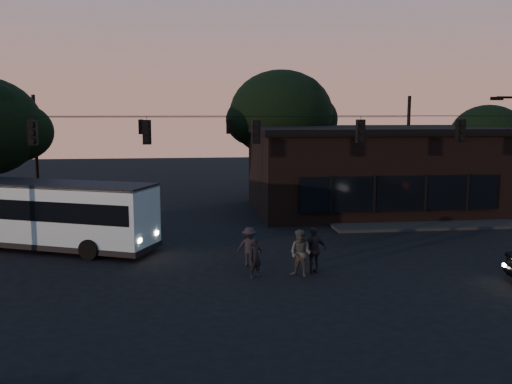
{
  "coord_description": "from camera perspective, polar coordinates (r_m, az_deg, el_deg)",
  "views": [
    {
      "loc": [
        -2.83,
        -19.77,
        6.39
      ],
      "look_at": [
        0.0,
        4.0,
        3.0
      ],
      "focal_mm": 40.0,
      "sensor_mm": 36.0,
      "label": 1
    }
  ],
  "objects": [
    {
      "name": "pedestrian_a",
      "position": [
        22.19,
        -0.06,
        -6.62
      ],
      "size": [
        0.66,
        0.57,
        1.53
      ],
      "primitive_type": "imported",
      "rotation": [
        0.0,
        0.0,
        0.43
      ],
      "color": "black",
      "rests_on": "ground"
    },
    {
      "name": "tree_right",
      "position": [
        43.17,
        22.16,
        5.14
      ],
      "size": [
        5.2,
        5.2,
        6.86
      ],
      "color": "black",
      "rests_on": "ground"
    },
    {
      "name": "pedestrian_b",
      "position": [
        22.28,
        4.47,
        -6.14
      ],
      "size": [
        1.15,
        1.12,
        1.86
      ],
      "primitive_type": "imported",
      "rotation": [
        0.0,
        0.0,
        -0.7
      ],
      "color": "#393A35",
      "rests_on": "ground"
    },
    {
      "name": "tree_behind",
      "position": [
        42.33,
        2.52,
        7.78
      ],
      "size": [
        7.6,
        7.6,
        9.43
      ],
      "color": "black",
      "rests_on": "ground"
    },
    {
      "name": "pedestrian_c",
      "position": [
        22.83,
        5.82,
        -5.81
      ],
      "size": [
        1.18,
        0.75,
        1.87
      ],
      "primitive_type": "imported",
      "rotation": [
        0.0,
        0.0,
        3.43
      ],
      "color": "black",
      "rests_on": "ground"
    },
    {
      "name": "ground",
      "position": [
        20.97,
        1.31,
        -9.68
      ],
      "size": [
        120.0,
        120.0,
        0.0
      ],
      "primitive_type": "plane",
      "color": "black",
      "rests_on": "ground"
    },
    {
      "name": "sidewalk_far_right",
      "position": [
        37.42,
        16.68,
        -2.0
      ],
      "size": [
        14.0,
        10.0,
        0.15
      ],
      "primitive_type": "cube",
      "color": "black",
      "rests_on": "ground"
    },
    {
      "name": "building",
      "position": [
        37.83,
        11.48,
        2.31
      ],
      "size": [
        15.4,
        10.41,
        5.4
      ],
      "color": "black",
      "rests_on": "ground"
    },
    {
      "name": "signal_rig_far",
      "position": [
        39.93,
        -2.73,
        4.91
      ],
      "size": [
        26.24,
        0.3,
        7.5
      ],
      "color": "black",
      "rests_on": "ground"
    },
    {
      "name": "bus",
      "position": [
        28.48,
        -20.74,
        -1.81
      ],
      "size": [
        11.29,
        6.81,
        3.15
      ],
      "rotation": [
        0.0,
        0.0,
        -0.41
      ],
      "color": "#93B4BC",
      "rests_on": "ground"
    },
    {
      "name": "signal_rig_near",
      "position": [
        24.02,
        0.0,
        3.42
      ],
      "size": [
        26.24,
        0.3,
        7.5
      ],
      "color": "black",
      "rests_on": "ground"
    },
    {
      "name": "pedestrian_d",
      "position": [
        23.75,
        -0.67,
        -5.49
      ],
      "size": [
        1.23,
        1.03,
        1.65
      ],
      "primitive_type": "imported",
      "rotation": [
        0.0,
        0.0,
        2.67
      ],
      "color": "black",
      "rests_on": "ground"
    }
  ]
}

